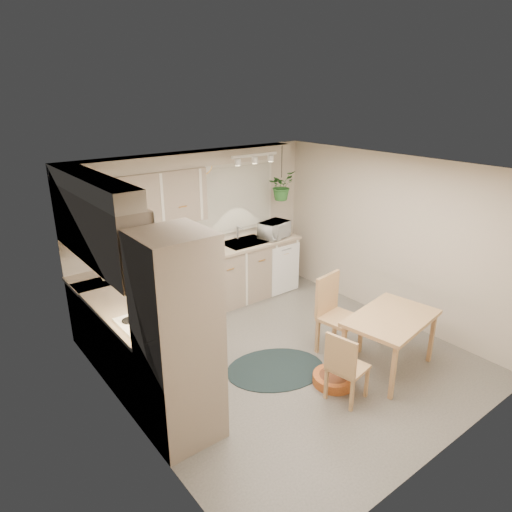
{
  "coord_description": "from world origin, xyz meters",
  "views": [
    {
      "loc": [
        -3.36,
        -3.72,
        3.24
      ],
      "look_at": [
        -0.05,
        0.55,
        1.24
      ],
      "focal_mm": 32.0,
      "sensor_mm": 36.0,
      "label": 1
    }
  ],
  "objects_px": {
    "chair_back": "(340,316)",
    "braided_rug": "(276,369)",
    "dining_table": "(389,343)",
    "pet_bed": "(334,379)",
    "chair_left": "(348,365)",
    "microwave": "(274,228)"
  },
  "relations": [
    {
      "from": "dining_table",
      "to": "braided_rug",
      "type": "distance_m",
      "value": 1.41
    },
    {
      "from": "chair_left",
      "to": "pet_bed",
      "type": "distance_m",
      "value": 0.45
    },
    {
      "from": "dining_table",
      "to": "chair_left",
      "type": "distance_m",
      "value": 0.83
    },
    {
      "from": "dining_table",
      "to": "pet_bed",
      "type": "relative_size",
      "value": 2.31
    },
    {
      "from": "braided_rug",
      "to": "pet_bed",
      "type": "xyz_separation_m",
      "value": [
        0.36,
        -0.63,
        0.05
      ]
    },
    {
      "from": "dining_table",
      "to": "microwave",
      "type": "height_order",
      "value": "microwave"
    },
    {
      "from": "chair_back",
      "to": "braided_rug",
      "type": "relative_size",
      "value": 0.85
    },
    {
      "from": "pet_bed",
      "to": "microwave",
      "type": "distance_m",
      "value": 2.88
    },
    {
      "from": "chair_left",
      "to": "pet_bed",
      "type": "relative_size",
      "value": 1.7
    },
    {
      "from": "chair_left",
      "to": "braided_rug",
      "type": "bearing_deg",
      "value": -173.84
    },
    {
      "from": "dining_table",
      "to": "pet_bed",
      "type": "bearing_deg",
      "value": 166.25
    },
    {
      "from": "chair_left",
      "to": "microwave",
      "type": "xyz_separation_m",
      "value": [
        1.2,
        2.7,
        0.69
      ]
    },
    {
      "from": "chair_back",
      "to": "braided_rug",
      "type": "bearing_deg",
      "value": -21.14
    },
    {
      "from": "chair_back",
      "to": "microwave",
      "type": "xyz_separation_m",
      "value": [
        0.57,
        2.0,
        0.59
      ]
    },
    {
      "from": "chair_back",
      "to": "microwave",
      "type": "relative_size",
      "value": 2.12
    },
    {
      "from": "braided_rug",
      "to": "dining_table",
      "type": "bearing_deg",
      "value": -36.39
    },
    {
      "from": "dining_table",
      "to": "chair_back",
      "type": "height_order",
      "value": "chair_back"
    },
    {
      "from": "dining_table",
      "to": "braided_rug",
      "type": "relative_size",
      "value": 0.93
    },
    {
      "from": "braided_rug",
      "to": "chair_back",
      "type": "bearing_deg",
      "value": -12.14
    },
    {
      "from": "chair_back",
      "to": "braided_rug",
      "type": "xyz_separation_m",
      "value": [
        -0.9,
        0.19,
        -0.51
      ]
    },
    {
      "from": "braided_rug",
      "to": "pet_bed",
      "type": "bearing_deg",
      "value": -60.36
    },
    {
      "from": "chair_left",
      "to": "pet_bed",
      "type": "height_order",
      "value": "chair_left"
    }
  ]
}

